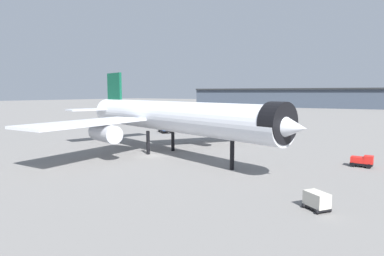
# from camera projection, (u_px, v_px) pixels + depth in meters

# --- Properties ---
(ground) EXTENTS (900.00, 900.00, 0.00)m
(ground) POSITION_uv_depth(u_px,v_px,m) (151.00, 156.00, 60.69)
(ground) COLOR slate
(airliner_near_gate) EXTENTS (56.97, 50.99, 16.17)m
(airliner_near_gate) POSITION_uv_depth(u_px,v_px,m) (167.00, 117.00, 61.76)
(airliner_near_gate) COLOR silver
(airliner_near_gate) RESTS_ON ground
(terminal_building) EXTENTS (242.37, 64.59, 24.27)m
(terminal_building) POSITION_uv_depth(u_px,v_px,m) (351.00, 98.00, 246.73)
(terminal_building) COLOR #3D4756
(terminal_building) RESTS_ON ground
(service_truck_front) EXTENTS (5.84, 5.01, 3.00)m
(service_truck_front) POSITION_uv_depth(u_px,v_px,m) (165.00, 127.00, 95.66)
(service_truck_front) COLOR black
(service_truck_front) RESTS_ON ground
(baggage_tug_wing) EXTENTS (3.24, 1.96, 1.85)m
(baggage_tug_wing) POSITION_uv_depth(u_px,v_px,m) (362.00, 161.00, 51.57)
(baggage_tug_wing) COLOR black
(baggage_tug_wing) RESTS_ON ground
(baggage_cart_trailing) EXTENTS (2.87, 2.74, 1.82)m
(baggage_cart_trailing) POSITION_uv_depth(u_px,v_px,m) (317.00, 200.00, 32.62)
(baggage_cart_trailing) COLOR black
(baggage_cart_trailing) RESTS_ON ground
(traffic_cone_near_nose) EXTENTS (0.54, 0.54, 0.67)m
(traffic_cone_near_nose) POSITION_uv_depth(u_px,v_px,m) (95.00, 135.00, 88.42)
(traffic_cone_near_nose) COLOR #F2600C
(traffic_cone_near_nose) RESTS_ON ground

